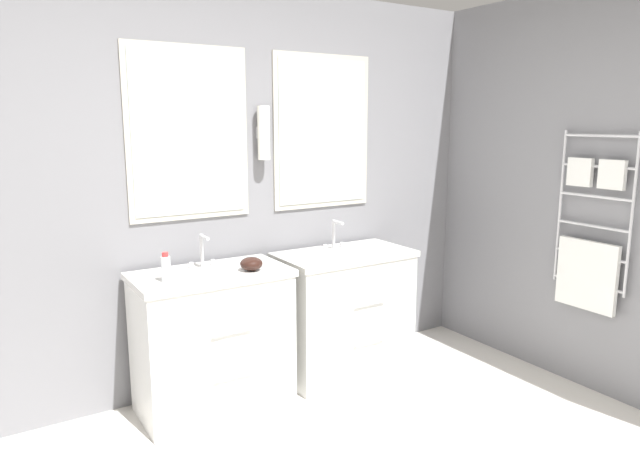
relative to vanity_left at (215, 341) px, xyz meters
The scene contains 8 objects.
wall_back 0.96m from the vanity_left, 63.98° to the left, with size 5.69×0.16×2.60m.
wall_right 2.51m from the vanity_left, 18.87° to the right, with size 0.13×3.95×2.60m.
vanity_left is the anchor object (origin of this frame).
vanity_right 0.97m from the vanity_left, ahead, with size 0.93×0.57×0.87m.
faucet_left 0.55m from the vanity_left, 90.00° to the left, with size 0.17×0.13×0.20m.
faucet_right 1.12m from the vanity_left, ahead, with size 0.17×0.13×0.20m.
toiletry_bottle 0.59m from the vanity_left, behind, with size 0.05×0.05×0.17m.
amenity_bowl 0.52m from the vanity_left, 19.49° to the right, with size 0.14×0.14×0.08m.
Camera 1 is at (-1.36, -1.46, 1.75)m, focal length 32.00 mm.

